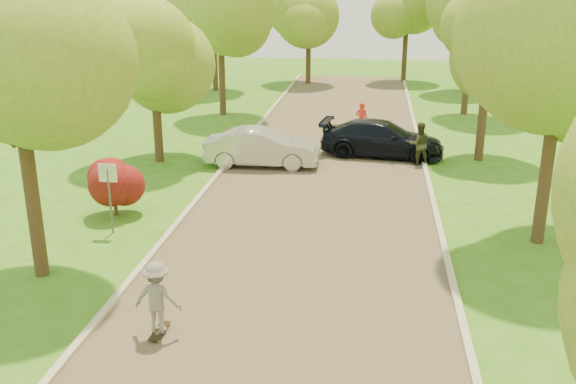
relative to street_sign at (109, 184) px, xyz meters
The scene contains 22 objects.
ground 7.22m from the street_sign, 34.59° to the right, with size 100.00×100.00×0.00m, color #346C19.
road 7.22m from the street_sign, 34.59° to the left, with size 8.00×60.00×0.01m, color #4C4438.
curb_left 4.62m from the street_sign, 66.37° to the left, with size 0.18×60.00×0.12m, color #B2AD9E.
curb_right 10.74m from the street_sign, 22.10° to the left, with size 0.18×60.00×0.12m, color #B2AD9E.
street_sign is the anchor object (origin of this frame).
red_shrub 1.65m from the street_sign, 108.43° to the left, with size 1.70×1.70×1.95m.
tree_l_mida 4.72m from the street_sign, 99.39° to the right, with size 4.71×4.60×7.39m.
tree_l_midb 8.61m from the street_sign, 97.22° to the left, with size 4.30×4.20×6.62m.
tree_l_far 18.43m from the street_sign, 91.87° to the left, with size 4.92×4.80×7.79m.
tree_r_mida 13.46m from the street_sign, ahead, with size 5.13×5.00×7.95m.
tree_r_midb 16.27m from the street_sign, 38.90° to the left, with size 4.51×4.40×7.01m.
tree_r_far 24.25m from the street_sign, 56.91° to the left, with size 5.33×5.20×8.34m.
tree_bg_a 26.44m from the street_sign, 96.53° to the left, with size 5.12×5.00×7.72m.
tree_bg_b 31.57m from the street_sign, 63.40° to the left, with size 5.12×5.00×7.95m.
tree_bg_c 30.35m from the street_sign, 84.26° to the left, with size 4.92×4.80×7.33m.
tree_bg_d 33.74m from the street_sign, 72.61° to the left, with size 5.12×5.00×7.72m.
silver_sedan 8.55m from the street_sign, 67.83° to the left, with size 1.63×4.66×1.54m, color #ADAEB2.
dark_sedan 13.00m from the street_sign, 51.36° to the left, with size 2.15×5.29×1.54m, color black.
longboard 6.56m from the street_sign, 58.93° to the right, with size 0.25×0.83×0.10m.
skateboarder 6.43m from the street_sign, 58.93° to the right, with size 1.03×0.59×1.60m, color slate.
person_striped 15.48m from the street_sign, 62.55° to the left, with size 0.61×0.40×1.67m, color red.
person_olive 13.12m from the street_sign, 42.87° to the left, with size 0.86×0.67×1.78m, color #303721.
Camera 1 is at (1.89, -13.19, 7.32)m, focal length 40.00 mm.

